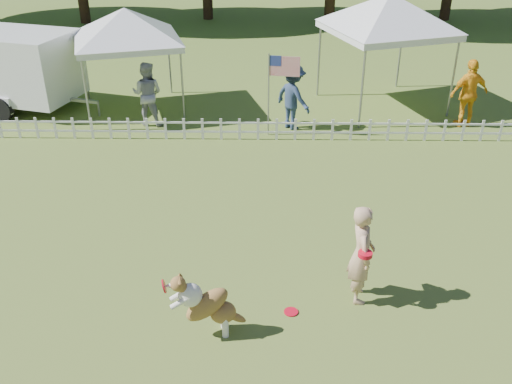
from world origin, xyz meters
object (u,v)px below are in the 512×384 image
frisbee_on_turf (291,312)px  spectator_c (469,93)px  flag_pole (269,96)px  canopy_tent_left (130,62)px  handler (362,254)px  dog (208,304)px  spectator_a (147,94)px  spectator_b (293,97)px  canopy_tent_right (385,53)px  cargo_trailer (5,69)px

frisbee_on_turf → spectator_c: spectator_c is taller
flag_pole → canopy_tent_left: bearing=163.5°
handler → spectator_c: size_ratio=0.91×
handler → dog: size_ratio=1.54×
canopy_tent_left → spectator_a: 1.46m
flag_pole → spectator_b: bearing=45.6°
canopy_tent_right → spectator_b: canopy_tent_right is taller
flag_pole → spectator_c: flag_pole is taller
spectator_a → spectator_b: bearing=-173.9°
spectator_a → spectator_b: 4.10m
handler → spectator_c: spectator_c is taller
spectator_b → handler: bearing=143.6°
handler → canopy_tent_right: canopy_tent_right is taller
dog → canopy_tent_left: size_ratio=0.38×
frisbee_on_turf → canopy_tent_left: canopy_tent_left is taller
cargo_trailer → dog: bearing=-39.3°
canopy_tent_left → spectator_c: size_ratio=1.55×
canopy_tent_left → spectator_c: (9.70, -1.12, -0.53)m
cargo_trailer → handler: bearing=-28.3°
spectator_c → spectator_b: bearing=-12.0°
spectator_b → flag_pole: bearing=84.8°
handler → canopy_tent_right: (2.01, 9.45, 0.78)m
handler → canopy_tent_right: bearing=-13.4°
handler → spectator_a: size_ratio=0.96×
flag_pole → spectator_c: (5.61, 0.76, -0.17)m
frisbee_on_turf → canopy_tent_left: (-4.44, 9.30, 1.48)m
dog → spectator_a: spectator_a is taller
canopy_tent_left → canopy_tent_right: canopy_tent_right is taller
canopy_tent_right → spectator_a: canopy_tent_right is taller
frisbee_on_turf → spectator_a: spectator_a is taller
frisbee_on_turf → cargo_trailer: size_ratio=0.04×
dog → spectator_c: size_ratio=0.59×
canopy_tent_left → spectator_c: bearing=-23.1°
canopy_tent_right → dog: bearing=-132.2°
flag_pole → spectator_a: size_ratio=1.24×
spectator_b → spectator_a: bearing=44.5°
canopy_tent_left → cargo_trailer: 3.91m
spectator_b → dog: bearing=126.7°
dog → flag_pole: (0.93, 7.93, 0.56)m
cargo_trailer → canopy_tent_left: bearing=11.5°
spectator_a → flag_pole: bearing=177.0°
frisbee_on_turf → canopy_tent_right: bearing=72.4°
spectator_a → spectator_b: (4.09, -0.22, 0.01)m
canopy_tent_left → flag_pole: bearing=-41.3°
spectator_b → spectator_c: size_ratio=0.95×
frisbee_on_turf → spectator_b: bearing=87.7°
frisbee_on_turf → canopy_tent_right: canopy_tent_right is taller
canopy_tent_left → spectator_c: 9.78m
canopy_tent_right → spectator_a: size_ratio=1.82×
handler → canopy_tent_left: bearing=30.7°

